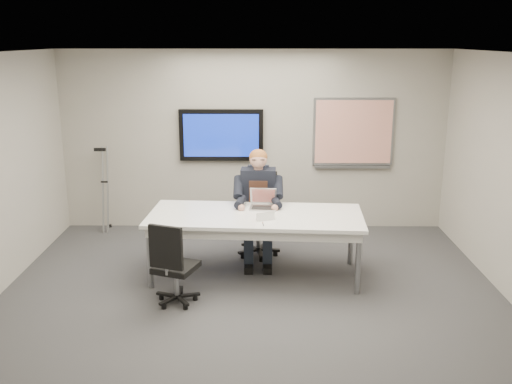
{
  "coord_description": "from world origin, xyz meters",
  "views": [
    {
      "loc": [
        0.1,
        -5.8,
        2.96
      ],
      "look_at": [
        0.05,
        1.14,
        1.07
      ],
      "focal_mm": 40.0,
      "sensor_mm": 36.0,
      "label": 1
    }
  ],
  "objects_px": {
    "conference_table": "(255,221)",
    "office_chair_near": "(175,279)",
    "laptop": "(263,203)",
    "seated_person": "(258,218)",
    "office_chair_far": "(259,229)"
  },
  "relations": [
    {
      "from": "office_chair_near",
      "to": "laptop",
      "type": "bearing_deg",
      "value": -111.81
    },
    {
      "from": "office_chair_far",
      "to": "office_chair_near",
      "type": "distance_m",
      "value": 1.85
    },
    {
      "from": "laptop",
      "to": "conference_table",
      "type": "bearing_deg",
      "value": -103.15
    },
    {
      "from": "seated_person",
      "to": "laptop",
      "type": "bearing_deg",
      "value": -67.35
    },
    {
      "from": "office_chair_near",
      "to": "laptop",
      "type": "distance_m",
      "value": 1.62
    },
    {
      "from": "office_chair_far",
      "to": "laptop",
      "type": "distance_m",
      "value": 0.7
    },
    {
      "from": "office_chair_near",
      "to": "seated_person",
      "type": "distance_m",
      "value": 1.64
    },
    {
      "from": "conference_table",
      "to": "laptop",
      "type": "bearing_deg",
      "value": 75.05
    },
    {
      "from": "conference_table",
      "to": "office_chair_near",
      "type": "bearing_deg",
      "value": -134.26
    },
    {
      "from": "conference_table",
      "to": "office_chair_near",
      "type": "height_order",
      "value": "office_chair_near"
    },
    {
      "from": "office_chair_far",
      "to": "seated_person",
      "type": "xyz_separation_m",
      "value": [
        -0.01,
        -0.28,
        0.25
      ]
    },
    {
      "from": "office_chair_near",
      "to": "conference_table",
      "type": "bearing_deg",
      "value": -117.66
    },
    {
      "from": "conference_table",
      "to": "seated_person",
      "type": "relative_size",
      "value": 1.8
    },
    {
      "from": "conference_table",
      "to": "laptop",
      "type": "relative_size",
      "value": 7.49
    },
    {
      "from": "conference_table",
      "to": "laptop",
      "type": "height_order",
      "value": "laptop"
    }
  ]
}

